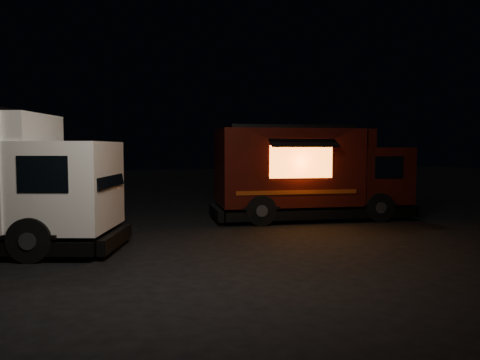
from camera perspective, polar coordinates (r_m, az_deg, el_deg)
ground at (r=12.07m, az=-5.33°, el=-7.75°), size 80.00×80.00×0.00m
red_truck at (r=16.25m, az=8.74°, el=0.91°), size 7.07×3.25×3.18m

